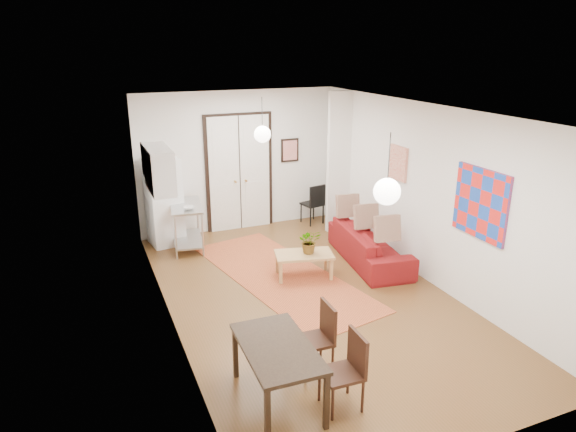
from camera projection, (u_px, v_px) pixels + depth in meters
name	position (u px, v px, depth m)	size (l,w,h in m)	color
floor	(308.00, 297.00, 8.07)	(7.00, 7.00, 0.00)	brown
ceiling	(310.00, 110.00, 7.14)	(4.20, 7.00, 0.02)	white
wall_back	(238.00, 161.00, 10.66)	(4.20, 0.02, 2.90)	white
wall_front	(475.00, 322.00, 4.54)	(4.20, 0.02, 2.90)	white
wall_left	(166.00, 228.00, 6.84)	(0.02, 7.00, 2.90)	white
wall_right	(426.00, 194.00, 8.37)	(0.02, 7.00, 2.90)	white
double_doors	(239.00, 173.00, 10.70)	(1.44, 0.06, 2.50)	white
stub_partition	(339.00, 163.00, 10.50)	(0.50, 0.10, 2.90)	white
wall_cabinet	(159.00, 169.00, 8.07)	(0.35, 1.00, 0.70)	silver
painting_popart	(481.00, 203.00, 7.20)	(0.05, 1.00, 1.00)	red
painting_abstract	(398.00, 163.00, 8.94)	(0.05, 0.50, 0.60)	beige
poster_back	(290.00, 150.00, 11.01)	(0.40, 0.03, 0.50)	red
print_left	(144.00, 161.00, 8.44)	(0.03, 0.44, 0.54)	#A07443
pendant_back	(262.00, 134.00, 9.09)	(0.30, 0.30, 0.80)	white
pendant_front	(387.00, 192.00, 5.60)	(0.30, 0.30, 0.80)	white
kilim_rug	(281.00, 276.00, 8.78)	(1.49, 3.99, 0.01)	#C45E31
sofa	(369.00, 245.00, 9.29)	(0.84, 2.16, 0.63)	maroon
coffee_table	(304.00, 257.00, 8.64)	(1.06, 0.75, 0.43)	tan
potted_plant	(310.00, 241.00, 8.60)	(0.37, 0.32, 0.42)	#2E682E
kitchen_counter	(187.00, 220.00, 9.84)	(0.72, 1.21, 0.87)	#ADB0B2
bowl	(189.00, 208.00, 9.47)	(0.20, 0.20, 0.05)	white
soap_bottle	(180.00, 197.00, 9.91)	(0.08, 0.08, 0.18)	teal
fridge	(164.00, 202.00, 9.95)	(0.61, 0.61, 1.72)	white
dining_table	(277.00, 352.00, 5.53)	(0.76, 1.29, 0.70)	black
dining_chair_near	(311.00, 331.00, 6.17)	(0.43, 0.59, 0.87)	#351911
dining_chair_far	(338.00, 363.00, 5.56)	(0.43, 0.59, 0.87)	#351911
black_side_chair	(311.00, 199.00, 11.29)	(0.48, 0.49, 0.89)	black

